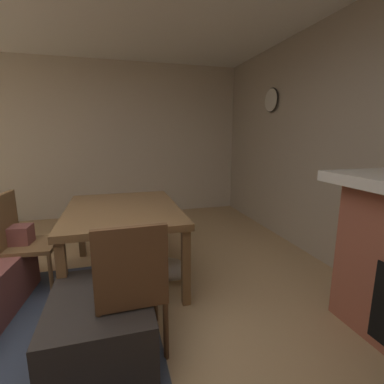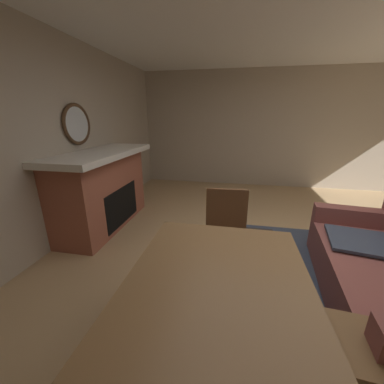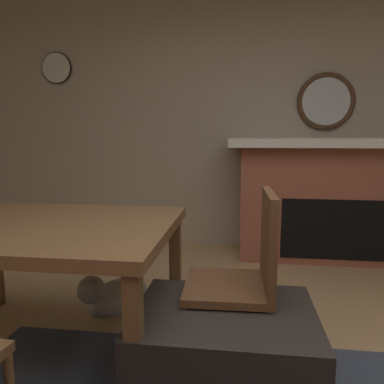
{
  "view_description": "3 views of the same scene",
  "coord_description": "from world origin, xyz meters",
  "px_view_note": "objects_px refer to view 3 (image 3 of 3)",
  "views": [
    {
      "loc": [
        -1.64,
        -0.51,
        1.45
      ],
      "look_at": [
        0.38,
        -1.08,
        1.02
      ],
      "focal_mm": 26.2,
      "sensor_mm": 36.0,
      "label": 1
    },
    {
      "loc": [
        2.27,
        -0.51,
        1.65
      ],
      "look_at": [
        0.06,
        -0.94,
        0.91
      ],
      "focal_mm": 21.54,
      "sensor_mm": 36.0,
      "label": 2
    },
    {
      "loc": [
        0.08,
        1.25,
        1.21
      ],
      "look_at": [
        0.34,
        -0.67,
        0.91
      ],
      "focal_mm": 34.74,
      "sensor_mm": 36.0,
      "label": 3
    }
  ],
  "objects_px": {
    "dining_table": "(42,236)",
    "ottoman_coffee_table": "(225,350)",
    "small_dog": "(114,295)",
    "fireplace": "(327,198)",
    "dining_chair_west": "(246,270)",
    "wall_clock": "(57,68)",
    "tv_remote": "(255,300)",
    "round_wall_mirror": "(326,102)"
  },
  "relations": [
    {
      "from": "fireplace",
      "to": "small_dog",
      "type": "distance_m",
      "value": 2.29
    },
    {
      "from": "dining_table",
      "to": "small_dog",
      "type": "distance_m",
      "value": 0.65
    },
    {
      "from": "dining_chair_west",
      "to": "small_dog",
      "type": "xyz_separation_m",
      "value": [
        0.83,
        -0.35,
        -0.34
      ]
    },
    {
      "from": "dining_chair_west",
      "to": "ottoman_coffee_table",
      "type": "bearing_deg",
      "value": 64.47
    },
    {
      "from": "ottoman_coffee_table",
      "to": "wall_clock",
      "type": "height_order",
      "value": "wall_clock"
    },
    {
      "from": "tv_remote",
      "to": "dining_chair_west",
      "type": "height_order",
      "value": "dining_chair_west"
    },
    {
      "from": "dining_table",
      "to": "wall_clock",
      "type": "distance_m",
      "value": 2.71
    },
    {
      "from": "fireplace",
      "to": "dining_chair_west",
      "type": "distance_m",
      "value": 2.06
    },
    {
      "from": "small_dog",
      "to": "dining_chair_west",
      "type": "bearing_deg",
      "value": 157.17
    },
    {
      "from": "ottoman_coffee_table",
      "to": "small_dog",
      "type": "xyz_separation_m",
      "value": [
        0.74,
        -0.55,
        -0.02
      ]
    },
    {
      "from": "fireplace",
      "to": "round_wall_mirror",
      "type": "xyz_separation_m",
      "value": [
        0.0,
        -0.29,
        0.95
      ]
    },
    {
      "from": "ottoman_coffee_table",
      "to": "tv_remote",
      "type": "relative_size",
      "value": 5.25
    },
    {
      "from": "fireplace",
      "to": "small_dog",
      "type": "height_order",
      "value": "fireplace"
    },
    {
      "from": "tv_remote",
      "to": "dining_chair_west",
      "type": "bearing_deg",
      "value": -68.0
    },
    {
      "from": "dining_table",
      "to": "wall_clock",
      "type": "xyz_separation_m",
      "value": [
        0.97,
        -2.18,
        1.27
      ]
    },
    {
      "from": "dining_table",
      "to": "small_dog",
      "type": "relative_size",
      "value": 2.64
    },
    {
      "from": "ottoman_coffee_table",
      "to": "dining_chair_west",
      "type": "relative_size",
      "value": 0.9
    },
    {
      "from": "small_dog",
      "to": "fireplace",
      "type": "bearing_deg",
      "value": -136.76
    },
    {
      "from": "ottoman_coffee_table",
      "to": "dining_chair_west",
      "type": "distance_m",
      "value": 0.39
    },
    {
      "from": "fireplace",
      "to": "dining_chair_west",
      "type": "bearing_deg",
      "value": 66.88
    },
    {
      "from": "fireplace",
      "to": "dining_chair_west",
      "type": "height_order",
      "value": "fireplace"
    },
    {
      "from": "dining_table",
      "to": "small_dog",
      "type": "bearing_deg",
      "value": -127.12
    },
    {
      "from": "round_wall_mirror",
      "to": "small_dog",
      "type": "relative_size",
      "value": 1.07
    },
    {
      "from": "ottoman_coffee_table",
      "to": "tv_remote",
      "type": "bearing_deg",
      "value": -145.87
    },
    {
      "from": "round_wall_mirror",
      "to": "dining_table",
      "type": "xyz_separation_m",
      "value": [
        1.91,
        2.18,
        -0.88
      ]
    },
    {
      "from": "dining_table",
      "to": "ottoman_coffee_table",
      "type": "bearing_deg",
      "value": 168.78
    },
    {
      "from": "dining_table",
      "to": "dining_chair_west",
      "type": "relative_size",
      "value": 1.52
    },
    {
      "from": "round_wall_mirror",
      "to": "small_dog",
      "type": "height_order",
      "value": "round_wall_mirror"
    },
    {
      "from": "fireplace",
      "to": "small_dog",
      "type": "bearing_deg",
      "value": 43.24
    },
    {
      "from": "fireplace",
      "to": "tv_remote",
      "type": "relative_size",
      "value": 12.04
    },
    {
      "from": "fireplace",
      "to": "small_dog",
      "type": "xyz_separation_m",
      "value": [
        1.64,
        1.54,
        -0.41
      ]
    },
    {
      "from": "tv_remote",
      "to": "dining_table",
      "type": "bearing_deg",
      "value": -6.4
    },
    {
      "from": "tv_remote",
      "to": "fireplace",
      "type": "bearing_deg",
      "value": -112.15
    },
    {
      "from": "fireplace",
      "to": "wall_clock",
      "type": "xyz_separation_m",
      "value": [
        2.88,
        -0.29,
        1.34
      ]
    },
    {
      "from": "ottoman_coffee_table",
      "to": "round_wall_mirror",
      "type": "bearing_deg",
      "value": -110.81
    },
    {
      "from": "tv_remote",
      "to": "dining_table",
      "type": "distance_m",
      "value": 1.18
    },
    {
      "from": "dining_chair_west",
      "to": "small_dog",
      "type": "relative_size",
      "value": 1.73
    },
    {
      "from": "small_dog",
      "to": "wall_clock",
      "type": "bearing_deg",
      "value": -55.94
    },
    {
      "from": "ottoman_coffee_table",
      "to": "wall_clock",
      "type": "relative_size",
      "value": 2.44
    },
    {
      "from": "ottoman_coffee_table",
      "to": "small_dog",
      "type": "relative_size",
      "value": 1.56
    },
    {
      "from": "dining_table",
      "to": "dining_chair_west",
      "type": "height_order",
      "value": "dining_chair_west"
    },
    {
      "from": "round_wall_mirror",
      "to": "wall_clock",
      "type": "xyz_separation_m",
      "value": [
        2.88,
        0.0,
        0.39
      ]
    }
  ]
}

